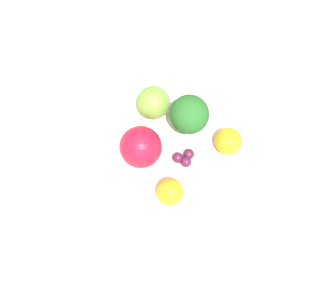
{
  "coord_description": "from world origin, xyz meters",
  "views": [
    {
      "loc": [
        -0.14,
        -0.23,
        0.69
      ],
      "look_at": [
        0.0,
        0.0,
        0.07
      ],
      "focal_mm": 50.0,
      "sensor_mm": 36.0,
      "label": 1
    }
  ],
  "objects_px": {
    "bowl": "(168,150)",
    "apple_green": "(141,147)",
    "napkin": "(188,22)",
    "apple_red": "(153,103)",
    "orange_back": "(170,192)",
    "grape_cluster": "(185,157)",
    "orange_front": "(229,141)",
    "broccoli": "(189,115)"
  },
  "relations": [
    {
      "from": "apple_green",
      "to": "orange_back",
      "type": "relative_size",
      "value": 1.58
    },
    {
      "from": "bowl",
      "to": "apple_red",
      "type": "relative_size",
      "value": 4.47
    },
    {
      "from": "bowl",
      "to": "apple_red",
      "type": "bearing_deg",
      "value": 79.88
    },
    {
      "from": "bowl",
      "to": "orange_front",
      "type": "distance_m",
      "value": 0.1
    },
    {
      "from": "apple_green",
      "to": "napkin",
      "type": "bearing_deg",
      "value": 43.6
    },
    {
      "from": "broccoli",
      "to": "apple_red",
      "type": "distance_m",
      "value": 0.06
    },
    {
      "from": "orange_front",
      "to": "broccoli",
      "type": "bearing_deg",
      "value": 119.92
    },
    {
      "from": "bowl",
      "to": "broccoli",
      "type": "bearing_deg",
      "value": 12.48
    },
    {
      "from": "napkin",
      "to": "apple_green",
      "type": "bearing_deg",
      "value": -136.4
    },
    {
      "from": "broccoli",
      "to": "apple_red",
      "type": "height_order",
      "value": "broccoli"
    },
    {
      "from": "apple_green",
      "to": "grape_cluster",
      "type": "distance_m",
      "value": 0.07
    },
    {
      "from": "bowl",
      "to": "orange_front",
      "type": "relative_size",
      "value": 5.6
    },
    {
      "from": "grape_cluster",
      "to": "broccoli",
      "type": "bearing_deg",
      "value": 53.0
    },
    {
      "from": "napkin",
      "to": "orange_back",
      "type": "bearing_deg",
      "value": -126.57
    },
    {
      "from": "apple_green",
      "to": "orange_back",
      "type": "distance_m",
      "value": 0.07
    },
    {
      "from": "broccoli",
      "to": "orange_front",
      "type": "relative_size",
      "value": 1.79
    },
    {
      "from": "broccoli",
      "to": "grape_cluster",
      "type": "bearing_deg",
      "value": -127.0
    },
    {
      "from": "bowl",
      "to": "apple_green",
      "type": "bearing_deg",
      "value": 172.0
    },
    {
      "from": "broccoli",
      "to": "bowl",
      "type": "bearing_deg",
      "value": -167.52
    },
    {
      "from": "grape_cluster",
      "to": "napkin",
      "type": "xyz_separation_m",
      "value": [
        0.15,
        0.23,
        -0.04
      ]
    },
    {
      "from": "broccoli",
      "to": "apple_green",
      "type": "relative_size",
      "value": 1.19
    },
    {
      "from": "apple_green",
      "to": "napkin",
      "type": "distance_m",
      "value": 0.28
    },
    {
      "from": "broccoli",
      "to": "napkin",
      "type": "height_order",
      "value": "broccoli"
    },
    {
      "from": "broccoli",
      "to": "orange_front",
      "type": "distance_m",
      "value": 0.07
    },
    {
      "from": "napkin",
      "to": "grape_cluster",
      "type": "bearing_deg",
      "value": -123.13
    },
    {
      "from": "broccoli",
      "to": "orange_back",
      "type": "distance_m",
      "value": 0.11
    },
    {
      "from": "orange_back",
      "to": "napkin",
      "type": "bearing_deg",
      "value": 53.43
    },
    {
      "from": "orange_front",
      "to": "napkin",
      "type": "height_order",
      "value": "orange_front"
    },
    {
      "from": "orange_back",
      "to": "grape_cluster",
      "type": "bearing_deg",
      "value": 37.4
    },
    {
      "from": "apple_red",
      "to": "apple_green",
      "type": "distance_m",
      "value": 0.07
    },
    {
      "from": "broccoli",
      "to": "apple_red",
      "type": "xyz_separation_m",
      "value": [
        -0.03,
        0.05,
        -0.02
      ]
    },
    {
      "from": "orange_front",
      "to": "orange_back",
      "type": "distance_m",
      "value": 0.11
    },
    {
      "from": "orange_front",
      "to": "orange_back",
      "type": "relative_size",
      "value": 1.05
    },
    {
      "from": "orange_back",
      "to": "napkin",
      "type": "relative_size",
      "value": 0.25
    },
    {
      "from": "orange_back",
      "to": "apple_red",
      "type": "bearing_deg",
      "value": 69.38
    },
    {
      "from": "bowl",
      "to": "apple_green",
      "type": "distance_m",
      "value": 0.06
    },
    {
      "from": "napkin",
      "to": "apple_red",
      "type": "bearing_deg",
      "value": -137.41
    },
    {
      "from": "apple_red",
      "to": "orange_front",
      "type": "distance_m",
      "value": 0.12
    },
    {
      "from": "orange_front",
      "to": "grape_cluster",
      "type": "height_order",
      "value": "orange_front"
    },
    {
      "from": "bowl",
      "to": "broccoli",
      "type": "distance_m",
      "value": 0.07
    },
    {
      "from": "grape_cluster",
      "to": "napkin",
      "type": "distance_m",
      "value": 0.27
    },
    {
      "from": "apple_green",
      "to": "broccoli",
      "type": "bearing_deg",
      "value": 2.28
    }
  ]
}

